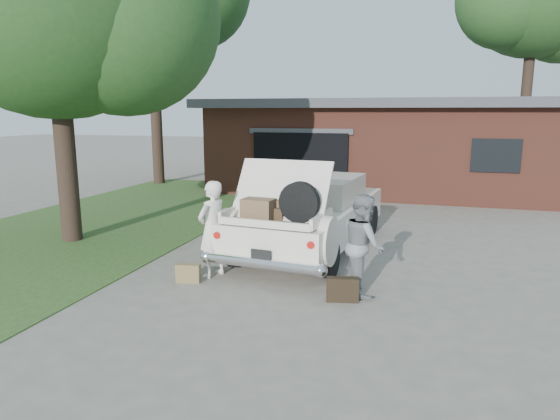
# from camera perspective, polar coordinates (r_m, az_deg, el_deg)

# --- Properties ---
(ground) EXTENTS (90.00, 90.00, 0.00)m
(ground) POSITION_cam_1_polar(r_m,az_deg,el_deg) (8.95, -1.11, -7.65)
(ground) COLOR gray
(ground) RESTS_ON ground
(grass_strip) EXTENTS (6.00, 16.00, 0.02)m
(grass_strip) POSITION_cam_1_polar(r_m,az_deg,el_deg) (14.00, -19.12, -1.29)
(grass_strip) COLOR #2D4C1E
(grass_strip) RESTS_ON ground
(house) EXTENTS (12.80, 7.80, 3.30)m
(house) POSITION_cam_1_polar(r_m,az_deg,el_deg) (19.64, 11.98, 7.42)
(house) COLOR brown
(house) RESTS_ON ground
(sedan) EXTENTS (2.53, 5.48, 2.03)m
(sedan) POSITION_cam_1_polar(r_m,az_deg,el_deg) (10.57, 3.54, -0.32)
(sedan) COLOR white
(sedan) RESTS_ON ground
(woman_left) EXTENTS (0.60, 0.73, 1.72)m
(woman_left) POSITION_cam_1_polar(r_m,az_deg,el_deg) (8.85, -7.75, -2.18)
(woman_left) COLOR white
(woman_left) RESTS_ON ground
(woman_right) EXTENTS (0.87, 0.97, 1.63)m
(woman_right) POSITION_cam_1_polar(r_m,az_deg,el_deg) (8.06, 9.49, -3.89)
(woman_right) COLOR gray
(woman_right) RESTS_ON ground
(suitcase_left) EXTENTS (0.43, 0.20, 0.32)m
(suitcase_left) POSITION_cam_1_polar(r_m,az_deg,el_deg) (8.77, -10.45, -7.13)
(suitcase_left) COLOR olive
(suitcase_left) RESTS_ON ground
(suitcase_right) EXTENTS (0.52, 0.26, 0.38)m
(suitcase_right) POSITION_cam_1_polar(r_m,az_deg,el_deg) (7.85, 7.15, -9.01)
(suitcase_right) COLOR black
(suitcase_right) RESTS_ON ground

